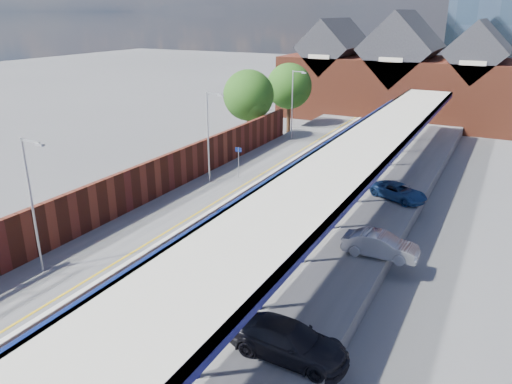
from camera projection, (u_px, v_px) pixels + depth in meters
ground at (323, 177)px, 43.23m from camera, size 240.00×240.00×0.00m
ballast_bed at (273, 217)px, 34.86m from camera, size 6.00×76.00×0.06m
rails at (273, 216)px, 34.83m from camera, size 4.51×76.00×0.14m
left_platform at (207, 198)px, 37.08m from camera, size 5.00×76.00×1.00m
right_platform at (358, 227)px, 32.11m from camera, size 6.00×76.00×1.00m
coping_left at (234, 196)px, 35.88m from camera, size 0.30×76.00×0.05m
coping_right at (316, 211)px, 33.16m from camera, size 0.30×76.00×0.05m
yellow_line at (227, 195)px, 36.15m from camera, size 0.14×76.00×0.01m
train at (335, 161)px, 40.58m from camera, size 2.87×65.90×3.45m
canopy at (364, 147)px, 32.35m from camera, size 4.50×52.00×4.48m
lamp_post_b at (33, 198)px, 24.23m from camera, size 1.48×0.18×7.00m
lamp_post_c at (210, 132)px, 37.59m from camera, size 1.48×0.18×7.00m
lamp_post_d at (293, 100)px, 50.95m from camera, size 1.48×0.18×7.00m
platform_sign at (239, 157)px, 39.46m from camera, size 0.55×0.08×2.50m
brick_wall at (118, 194)px, 32.14m from camera, size 0.35×50.00×3.86m
station_building at (400, 78)px, 64.75m from camera, size 30.00×12.12×13.78m
tree_near at (249, 97)px, 50.80m from camera, size 5.20×5.20×8.10m
tree_far at (290, 88)px, 57.05m from camera, size 5.20×5.20×8.10m
parked_car_silver at (380, 245)px, 26.92m from camera, size 4.08×1.50×1.34m
parked_car_dark at (288, 341)px, 19.06m from camera, size 4.85×2.11×1.39m
parked_car_blue at (399, 192)px, 35.18m from camera, size 4.51×3.44×1.14m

